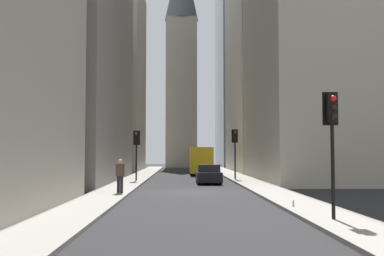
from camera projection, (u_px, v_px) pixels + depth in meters
name	position (u px, v px, depth m)	size (l,w,h in m)	color
ground_plane	(192.00, 192.00, 26.12)	(135.00, 135.00, 0.00)	#262628
sidewalk_right	(114.00, 191.00, 26.01)	(90.00, 2.20, 0.14)	gray
sidewalk_left	(270.00, 191.00, 26.23)	(90.00, 2.20, 0.14)	gray
building_left_far	(273.00, 45.00, 55.50)	(18.15, 10.00, 31.04)	beige
building_right_far	(102.00, 78.00, 57.21)	(13.35, 10.00, 23.40)	#A8A091
building_right_midfar	(58.00, 15.00, 36.61)	(19.51, 10.00, 26.78)	gray
church_spire	(181.00, 50.00, 72.54)	(5.34, 5.34, 35.92)	gray
delivery_truck	(201.00, 161.00, 47.12)	(6.46, 2.25, 2.84)	yellow
sedan_black	(208.00, 175.00, 33.73)	(4.30, 1.78, 1.42)	black
traffic_light_foreground	(332.00, 125.00, 14.74)	(0.43, 0.52, 4.13)	black
traffic_light_midblock	(136.00, 144.00, 34.99)	(0.43, 0.52, 3.85)	black
traffic_light_far_junction	(235.00, 142.00, 37.18)	(0.43, 0.52, 4.07)	black
pedestrian	(120.00, 174.00, 24.07)	(0.26, 0.44, 1.80)	black
discarded_bottle	(293.00, 204.00, 18.02)	(0.07, 0.07, 0.27)	#999EA3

